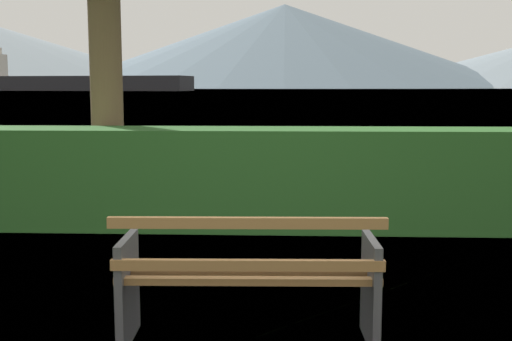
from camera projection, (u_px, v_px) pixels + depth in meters
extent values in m
plane|color=#4C6B33|center=(249.00, 340.00, 4.10)|extent=(1400.00, 1400.00, 0.00)
plane|color=slate|center=(284.00, 90.00, 308.07)|extent=(620.00, 620.00, 0.00)
cube|color=#A0703F|center=(248.00, 281.00, 3.85)|extent=(1.62, 0.11, 0.04)
cube|color=#A0703F|center=(249.00, 272.00, 4.04)|extent=(1.62, 0.11, 0.04)
cube|color=#A0703F|center=(250.00, 263.00, 4.23)|extent=(1.62, 0.11, 0.04)
cube|color=#A0703F|center=(248.00, 265.00, 3.76)|extent=(1.62, 0.09, 0.06)
cube|color=#A0703F|center=(247.00, 223.00, 3.68)|extent=(1.62, 0.09, 0.06)
cube|color=#4C4C51|center=(127.00, 289.00, 4.05)|extent=(0.07, 0.51, 0.68)
cube|color=#4C4C51|center=(371.00, 291.00, 4.03)|extent=(0.07, 0.51, 0.68)
cube|color=#285B23|center=(265.00, 178.00, 7.33)|extent=(11.47, 0.89, 1.14)
cylinder|color=brown|center=(106.00, 67.00, 8.01)|extent=(0.41, 0.41, 3.72)
cube|color=#232328|center=(54.00, 83.00, 227.04)|extent=(100.66, 32.66, 5.11)
cone|color=slate|center=(285.00, 46.00, 582.80)|extent=(418.43, 418.43, 75.37)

